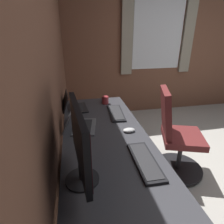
% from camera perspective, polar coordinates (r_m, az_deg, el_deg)
% --- Properties ---
extents(wall_back, '(5.04, 0.10, 2.60)m').
position_cam_1_polar(wall_back, '(1.27, -20.70, 11.00)').
color(wall_back, brown).
rests_on(wall_back, ground).
extents(wall_right, '(0.10, 4.70, 2.60)m').
position_cam_1_polar(wall_right, '(3.99, 17.95, 18.96)').
color(wall_right, brown).
rests_on(wall_right, ground).
extents(window_panel, '(0.02, 0.93, 1.21)m').
position_cam_1_polar(window_panel, '(3.78, 13.72, 21.78)').
color(window_panel, white).
extents(curtain_near, '(0.05, 0.20, 1.37)m').
position_cam_1_polar(curtain_near, '(4.03, 22.06, 20.89)').
color(curtain_near, '#9E937F').
extents(curtain_far, '(0.05, 0.20, 1.37)m').
position_cam_1_polar(curtain_far, '(3.55, 4.58, 22.24)').
color(curtain_far, '#9E937F').
extents(desk, '(1.93, 0.70, 0.73)m').
position_cam_1_polar(desk, '(1.62, -1.76, -9.56)').
color(desk, '#38383D').
rests_on(desk, ground).
extents(drawer_pedestal, '(0.40, 0.51, 0.69)m').
position_cam_1_polar(drawer_pedestal, '(1.62, -0.89, -24.11)').
color(drawer_pedestal, '#38383D').
rests_on(drawer_pedestal, ground).
extents(monitor_primary, '(0.53, 0.20, 0.46)m').
position_cam_1_polar(monitor_primary, '(1.04, -9.67, -8.82)').
color(monitor_primary, black).
rests_on(monitor_primary, desk).
extents(laptop_leftmost, '(0.32, 0.29, 0.19)m').
position_cam_1_polar(laptop_leftmost, '(2.14, -11.77, 1.99)').
color(laptop_leftmost, black).
rests_on(laptop_leftmost, desk).
extents(laptop_left, '(0.37, 0.32, 0.19)m').
position_cam_1_polar(laptop_left, '(1.73, -10.13, -3.31)').
color(laptop_left, '#595B60').
rests_on(laptop_left, desk).
extents(keyboard_main, '(0.42, 0.15, 0.02)m').
position_cam_1_polar(keyboard_main, '(1.32, 9.94, -14.34)').
color(keyboard_main, black).
rests_on(keyboard_main, desk).
extents(keyboard_spare, '(0.43, 0.17, 0.02)m').
position_cam_1_polar(keyboard_spare, '(1.99, 1.25, -0.24)').
color(keyboard_spare, black).
rests_on(keyboard_spare, desk).
extents(mouse_main, '(0.06, 0.10, 0.03)m').
position_cam_1_polar(mouse_main, '(1.65, 5.13, -5.47)').
color(mouse_main, silver).
rests_on(mouse_main, desk).
extents(coffee_mug, '(0.12, 0.08, 0.09)m').
position_cam_1_polar(coffee_mug, '(2.27, -2.07, 3.68)').
color(coffee_mug, '#A53338').
rests_on(coffee_mug, desk).
extents(office_chair, '(0.56, 0.60, 0.97)m').
position_cam_1_polar(office_chair, '(2.22, 18.66, -7.18)').
color(office_chair, maroon).
rests_on(office_chair, ground).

